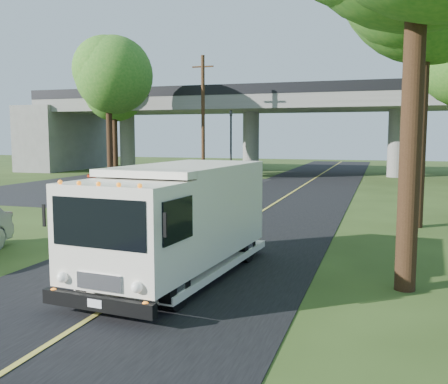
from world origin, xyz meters
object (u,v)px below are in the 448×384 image
at_px(tree_left_lot, 109,71).
at_px(red_sedan, 133,185).
at_px(tree_left_far, 115,86).
at_px(step_van, 177,218).
at_px(pedestrian, 179,182).
at_px(traffic_signal, 231,137).
at_px(utility_pole, 203,118).

bearing_deg(tree_left_lot, red_sedan, -53.17).
bearing_deg(red_sedan, tree_left_far, 11.13).
height_order(step_van, pedestrian, step_van).
bearing_deg(pedestrian, traffic_signal, -48.61).
xyz_separation_m(utility_pole, tree_left_lot, (-6.29, -2.16, 3.31)).
distance_m(step_van, pedestrian, 14.48).
bearing_deg(utility_pole, tree_left_far, 157.57).
relative_size(tree_left_far, step_van, 1.54).
xyz_separation_m(traffic_signal, pedestrian, (0.92, -12.27, -2.28)).
relative_size(tree_left_far, pedestrian, 5.35).
xyz_separation_m(utility_pole, red_sedan, (-0.43, -10.00, -3.93)).
height_order(traffic_signal, red_sedan, traffic_signal).
xyz_separation_m(tree_left_lot, red_sedan, (5.87, -7.83, -7.24)).
bearing_deg(tree_left_far, tree_left_lot, -63.43).
relative_size(traffic_signal, tree_left_far, 0.53).
relative_size(step_van, red_sedan, 1.40).
xyz_separation_m(tree_left_far, step_van, (17.26, -27.48, -6.02)).
relative_size(utility_pole, step_van, 1.40).
height_order(utility_pole, tree_left_lot, tree_left_lot).
distance_m(utility_pole, pedestrian, 11.17).
distance_m(red_sedan, pedestrian, 2.88).
bearing_deg(tree_left_far, red_sedan, -57.34).
bearing_deg(utility_pole, tree_left_lot, -161.03).
bearing_deg(tree_left_lot, utility_pole, 18.97).
bearing_deg(step_van, pedestrian, 117.48).
distance_m(tree_left_far, pedestrian, 19.47).
xyz_separation_m(tree_left_lot, step_van, (14.26, -21.48, -6.48)).
distance_m(tree_left_far, red_sedan, 17.78).
bearing_deg(pedestrian, tree_left_lot, -5.84).
relative_size(traffic_signal, tree_left_lot, 0.50).
bearing_deg(step_van, utility_pole, 113.57).
xyz_separation_m(tree_left_lot, pedestrian, (8.72, -8.11, -6.98)).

